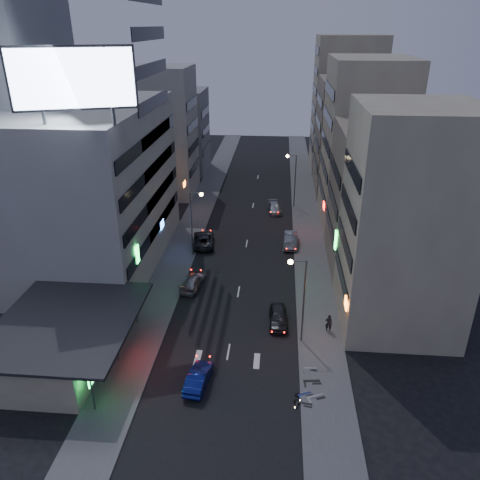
# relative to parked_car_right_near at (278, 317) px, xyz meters

# --- Properties ---
(ground) EXTENTS (180.00, 180.00, 0.00)m
(ground) POSITION_rel_parked_car_right_near_xyz_m (-4.22, -8.58, -0.72)
(ground) COLOR black
(ground) RESTS_ON ground
(sidewalk_left) EXTENTS (4.00, 120.00, 0.12)m
(sidewalk_left) POSITION_rel_parked_car_right_near_xyz_m (-12.22, 21.42, -0.66)
(sidewalk_left) COLOR #4C4C4F
(sidewalk_left) RESTS_ON ground
(sidewalk_right) EXTENTS (4.00, 120.00, 0.12)m
(sidewalk_right) POSITION_rel_parked_car_right_near_xyz_m (3.78, 21.42, -0.66)
(sidewalk_right) COLOR #4C4C4F
(sidewalk_right) RESTS_ON ground
(food_court) EXTENTS (11.00, 13.00, 3.88)m
(food_court) POSITION_rel_parked_car_right_near_xyz_m (-18.12, -6.58, 1.26)
(food_court) COLOR #B2AC8B
(food_court) RESTS_ON ground
(white_building) EXTENTS (14.00, 24.00, 18.00)m
(white_building) POSITION_rel_parked_car_right_near_xyz_m (-21.22, 11.42, 8.28)
(white_building) COLOR #A2A29E
(white_building) RESTS_ON ground
(grey_tower) EXTENTS (10.00, 14.00, 34.00)m
(grey_tower) POSITION_rel_parked_car_right_near_xyz_m (-30.22, 14.42, 16.28)
(grey_tower) COLOR gray
(grey_tower) RESTS_ON ground
(shophouse_near) EXTENTS (10.00, 11.00, 20.00)m
(shophouse_near) POSITION_rel_parked_car_right_near_xyz_m (10.78, 1.92, 9.28)
(shophouse_near) COLOR #B2AC8B
(shophouse_near) RESTS_ON ground
(shophouse_mid) EXTENTS (11.00, 12.00, 16.00)m
(shophouse_mid) POSITION_rel_parked_car_right_near_xyz_m (11.28, 13.42, 7.28)
(shophouse_mid) COLOR gray
(shophouse_mid) RESTS_ON ground
(shophouse_far) EXTENTS (10.00, 14.00, 22.00)m
(shophouse_far) POSITION_rel_parked_car_right_near_xyz_m (10.78, 26.42, 10.28)
(shophouse_far) COLOR #B2AC8B
(shophouse_far) RESTS_ON ground
(far_left_a) EXTENTS (11.00, 10.00, 20.00)m
(far_left_a) POSITION_rel_parked_car_right_near_xyz_m (-19.72, 36.42, 9.28)
(far_left_a) COLOR #A2A29E
(far_left_a) RESTS_ON ground
(far_left_b) EXTENTS (12.00, 10.00, 15.00)m
(far_left_b) POSITION_rel_parked_car_right_near_xyz_m (-20.22, 49.42, 6.78)
(far_left_b) COLOR gray
(far_left_b) RESTS_ON ground
(far_right_a) EXTENTS (11.00, 12.00, 18.00)m
(far_right_a) POSITION_rel_parked_car_right_near_xyz_m (11.28, 41.42, 8.28)
(far_right_a) COLOR gray
(far_right_a) RESTS_ON ground
(far_right_b) EXTENTS (12.00, 12.00, 24.00)m
(far_right_b) POSITION_rel_parked_car_right_near_xyz_m (11.78, 55.42, 11.28)
(far_right_b) COLOR #B2AC8B
(far_right_b) RESTS_ON ground
(billboard) EXTENTS (9.52, 3.75, 6.20)m
(billboard) POSITION_rel_parked_car_right_near_xyz_m (-17.21, 1.40, 20.94)
(billboard) COLOR #595B60
(billboard) RESTS_ON white_building
(street_lamp_right_near) EXTENTS (1.60, 0.44, 8.02)m
(street_lamp_right_near) POSITION_rel_parked_car_right_near_xyz_m (1.68, -2.58, 4.64)
(street_lamp_right_near) COLOR #595B60
(street_lamp_right_near) RESTS_ON sidewalk_right
(street_lamp_left) EXTENTS (1.60, 0.44, 8.02)m
(street_lamp_left) POSITION_rel_parked_car_right_near_xyz_m (-10.12, 13.42, 4.64)
(street_lamp_left) COLOR #595B60
(street_lamp_left) RESTS_ON sidewalk_left
(street_lamp_right_far) EXTENTS (1.60, 0.44, 8.02)m
(street_lamp_right_far) POSITION_rel_parked_car_right_near_xyz_m (1.68, 31.42, 4.64)
(street_lamp_right_far) COLOR #595B60
(street_lamp_right_far) RESTS_ON sidewalk_right
(parked_car_right_near) EXTENTS (1.89, 4.32, 1.45)m
(parked_car_right_near) POSITION_rel_parked_car_right_near_xyz_m (0.00, 0.00, 0.00)
(parked_car_right_near) COLOR #292A2E
(parked_car_right_near) RESTS_ON ground
(parked_car_right_mid) EXTENTS (1.81, 4.75, 1.55)m
(parked_car_right_mid) POSITION_rel_parked_car_right_near_xyz_m (1.38, 17.29, 0.05)
(parked_car_right_mid) COLOR gray
(parked_car_right_mid) RESTS_ON ground
(parked_car_left) EXTENTS (3.27, 5.85, 1.55)m
(parked_car_left) POSITION_rel_parked_car_right_near_xyz_m (-9.70, 16.53, 0.05)
(parked_car_left) COLOR #25262A
(parked_car_left) RESTS_ON ground
(parked_car_right_far) EXTENTS (2.40, 4.65, 1.29)m
(parked_car_right_far) POSITION_rel_parked_car_right_near_xyz_m (-0.85, 28.90, -0.08)
(parked_car_right_far) COLOR #9CA0A4
(parked_car_right_far) RESTS_ON ground
(road_car_blue) EXTENTS (1.91, 4.29, 1.37)m
(road_car_blue) POSITION_rel_parked_car_right_near_xyz_m (-6.10, -8.77, -0.04)
(road_car_blue) COLOR navy
(road_car_blue) RESTS_ON ground
(road_car_silver) EXTENTS (2.48, 4.82, 1.34)m
(road_car_silver) POSITION_rel_parked_car_right_near_xyz_m (-9.22, 5.94, -0.06)
(road_car_silver) COLOR #97999F
(road_car_silver) RESTS_ON ground
(person) EXTENTS (0.65, 0.45, 1.72)m
(person) POSITION_rel_parked_car_right_near_xyz_m (4.58, -0.94, 0.26)
(person) COLOR black
(person) RESTS_ON sidewalk_right
(scooter_black_a) EXTENTS (0.83, 1.79, 1.05)m
(scooter_black_a) POSITION_rel_parked_car_right_near_xyz_m (2.64, -10.19, -0.08)
(scooter_black_a) COLOR black
(scooter_black_a) RESTS_ON sidewalk_right
(scooter_silver_a) EXTENTS (1.35, 2.05, 1.19)m
(scooter_silver_a) POSITION_rel_parked_car_right_near_xyz_m (3.45, -9.05, -0.01)
(scooter_silver_a) COLOR #ACADB4
(scooter_silver_a) RESTS_ON sidewalk_right
(scooter_blue) EXTENTS (1.14, 1.70, 0.99)m
(scooter_blue) POSITION_rel_parked_car_right_near_xyz_m (2.59, -8.89, -0.11)
(scooter_blue) COLOR navy
(scooter_blue) RESTS_ON sidewalk_right
(scooter_black_b) EXTENTS (0.90, 2.05, 1.21)m
(scooter_black_b) POSITION_rel_parked_car_right_near_xyz_m (3.39, -7.54, 0.00)
(scooter_black_b) COLOR black
(scooter_black_b) RESTS_ON sidewalk_right
(scooter_silver_b) EXTENTS (0.60, 1.62, 0.98)m
(scooter_silver_b) POSITION_rel_parked_car_right_near_xyz_m (3.18, -6.11, -0.12)
(scooter_silver_b) COLOR #ABADB3
(scooter_silver_b) RESTS_ON sidewalk_right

